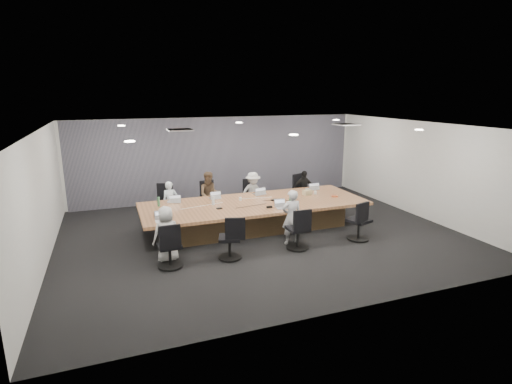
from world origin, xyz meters
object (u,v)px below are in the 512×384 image
object	(u,v)px
bottle_green_left	(159,202)
person_2	(253,193)
chair_5	(230,241)
mug_brown	(156,215)
person_6	(292,217)
chair_3	(298,193)
chair_2	(249,198)
person_4	(167,234)
chair_4	(170,249)
chair_1	(207,201)
laptop_1	(215,198)
laptop_4	(163,221)
bottle_green_right	(290,196)
laptop_6	(282,208)
canvas_bag	(307,192)
stapler	(269,207)
chair_0	(169,205)
chair_6	(298,232)
person_3	(303,189)
person_0	(170,202)
snack_packet	(335,196)
conference_table	(255,214)
laptop_2	(259,194)
bottle_clear	(213,201)
person_1	(210,195)
laptop_3	(312,189)
laptop_0	(173,202)

from	to	relation	value
bottle_green_left	person_2	bearing A→B (deg)	16.03
chair_5	mug_brown	xyz separation A→B (m)	(-1.43, 1.27, 0.39)
person_2	person_6	distance (m)	2.70
chair_3	bottle_green_left	xyz separation A→B (m)	(-4.61, -1.18, 0.46)
chair_2	person_4	world-z (taller)	person_4
chair_5	person_4	world-z (taller)	person_4
chair_4	chair_1	bearing A→B (deg)	62.19
laptop_1	laptop_4	size ratio (longest dim) A/B	0.91
chair_2	laptop_1	xyz separation A→B (m)	(-1.34, -0.90, 0.37)
person_2	bottle_green_right	size ratio (longest dim) A/B	4.73
person_4	laptop_6	world-z (taller)	person_4
laptop_4	canvas_bag	xyz separation A→B (m)	(4.24, 1.05, 0.06)
laptop_4	stapler	xyz separation A→B (m)	(2.70, 0.16, 0.02)
chair_0	chair_6	world-z (taller)	chair_0
person_6	bottle_green_right	xyz separation A→B (m)	(0.49, 1.12, 0.20)
chair_1	laptop_6	bearing A→B (deg)	106.82
person_2	bottle_green_right	bearing A→B (deg)	-75.94
chair_2	mug_brown	xyz separation A→B (m)	(-3.09, -2.13, 0.42)
chair_1	person_3	xyz separation A→B (m)	(3.05, -0.35, 0.19)
person_0	bottle_green_right	world-z (taller)	person_0
person_2	person_4	bearing A→B (deg)	-141.61
snack_packet	canvas_bag	bearing A→B (deg)	141.44
chair_1	mug_brown	world-z (taller)	mug_brown
conference_table	snack_packet	bearing A→B (deg)	-5.93
laptop_2	mug_brown	size ratio (longest dim) A/B	3.25
chair_2	laptop_2	distance (m)	0.97
person_3	bottle_green_left	world-z (taller)	person_3
laptop_4	person_6	size ratio (longest dim) A/B	0.24
person_6	bottle_clear	xyz separation A→B (m)	(-1.56, 1.50, 0.18)
person_1	bottle_clear	size ratio (longest dim) A/B	5.90
laptop_1	chair_6	bearing A→B (deg)	114.68
laptop_1	bottle_clear	bearing A→B (deg)	68.77
chair_1	person_4	bearing A→B (deg)	50.21
laptop_3	person_4	bearing A→B (deg)	22.32
laptop_3	bottle_clear	bearing A→B (deg)	8.98
person_3	laptop_3	xyz separation A→B (m)	(0.00, -0.55, 0.14)
chair_1	bottle_clear	bearing A→B (deg)	70.89
chair_3	laptop_1	xyz separation A→B (m)	(-3.05, -0.90, 0.35)
chair_2	person_0	world-z (taller)	person_0
person_1	person_6	bearing A→B (deg)	-55.34
chair_6	bottle_clear	distance (m)	2.46
person_0	bottle_green_left	world-z (taller)	person_0
chair_0	person_6	xyz separation A→B (m)	(2.50, -3.05, 0.26)
laptop_6	laptop_0	bearing A→B (deg)	150.52
chair_5	person_1	distance (m)	3.08
person_1	laptop_2	distance (m)	1.45
conference_table	person_6	size ratio (longest dim) A/B	4.42
person_0	laptop_2	size ratio (longest dim) A/B	3.40
chair_4	laptop_3	world-z (taller)	chair_4
chair_4	person_2	world-z (taller)	person_2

